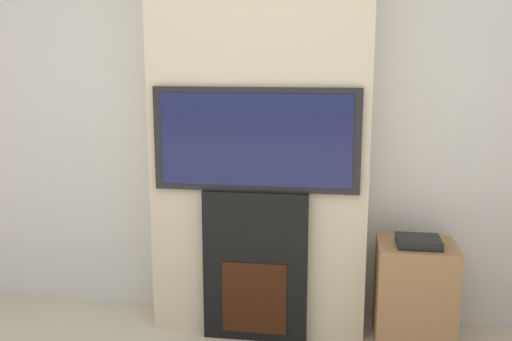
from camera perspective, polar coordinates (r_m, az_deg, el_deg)
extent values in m
cube|color=silver|center=(3.58, 0.84, 6.22)|extent=(6.00, 0.06, 2.70)
cube|color=beige|center=(3.39, 0.41, 5.93)|extent=(1.28, 0.33, 2.70)
cube|color=black|center=(3.43, 0.00, -9.42)|extent=(0.61, 0.14, 0.91)
cube|color=#33160A|center=(3.43, -0.18, -12.67)|extent=(0.38, 0.01, 0.44)
cube|color=black|center=(3.24, 0.00, 3.10)|extent=(1.18, 0.06, 0.60)
cube|color=#191E4C|center=(3.21, -0.09, 3.02)|extent=(1.09, 0.01, 0.52)
cube|color=#997047|center=(3.53, 15.56, -11.80)|extent=(0.44, 0.37, 0.61)
cube|color=black|center=(3.38, 15.94, -6.86)|extent=(0.24, 0.20, 0.05)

